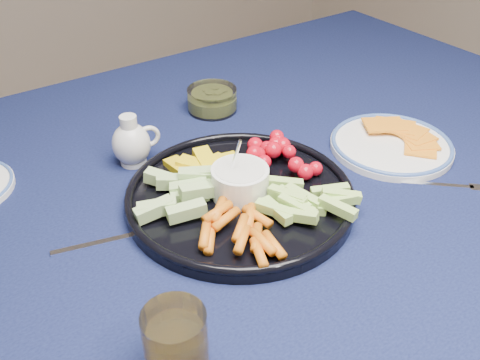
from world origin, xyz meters
TOP-DOWN VIEW (x-y plane):
  - dining_table at (0.00, 0.00)m, footprint 1.67×1.07m
  - crudite_platter at (-0.06, -0.10)m, footprint 0.38×0.38m
  - creamer_pitcher at (-0.15, 0.11)m, footprint 0.09×0.07m
  - pickle_bowl at (0.08, 0.21)m, footprint 0.11×0.11m
  - cheese_plate at (0.28, -0.13)m, footprint 0.23×0.23m
  - juice_tumbler at (-0.30, -0.32)m, footprint 0.07×0.07m
  - fork_left at (-0.26, -0.07)m, footprint 0.17×0.06m
  - fork_right at (0.27, -0.27)m, footprint 0.12×0.11m

SIDE VIEW (x-z plane):
  - dining_table at x=0.00m, z-range 0.29..1.03m
  - fork_right at x=0.27m, z-range 0.75..0.75m
  - fork_left at x=-0.26m, z-range 0.75..0.75m
  - cheese_plate at x=0.28m, z-range 0.74..0.77m
  - crudite_platter at x=-0.06m, z-range 0.71..0.83m
  - pickle_bowl at x=0.08m, z-range 0.74..0.79m
  - juice_tumbler at x=-0.30m, z-range 0.74..0.83m
  - creamer_pitcher at x=-0.15m, z-range 0.74..0.84m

